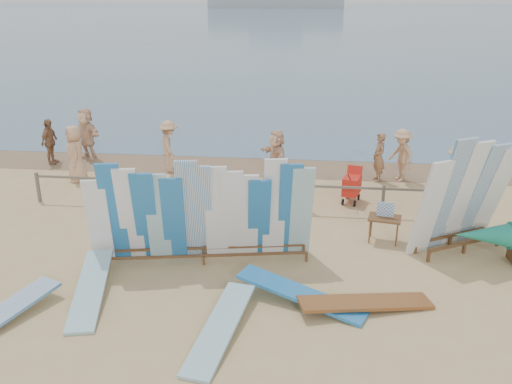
# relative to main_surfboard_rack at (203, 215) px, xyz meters

# --- Properties ---
(ground) EXTENTS (160.00, 160.00, 0.00)m
(ground) POSITION_rel_main_surfboard_rack_xyz_m (0.40, 0.16, -1.14)
(ground) COLOR tan
(ground) RESTS_ON ground
(ocean) EXTENTS (320.00, 240.00, 0.02)m
(ocean) POSITION_rel_main_surfboard_rack_xyz_m (0.40, 128.16, -1.14)
(ocean) COLOR #476680
(ocean) RESTS_ON ground
(wet_sand_strip) EXTENTS (40.00, 2.60, 0.01)m
(wet_sand_strip) POSITION_rel_main_surfboard_rack_xyz_m (0.40, 7.36, -1.14)
(wet_sand_strip) COLOR #806348
(wet_sand_strip) RESTS_ON ground
(fence) EXTENTS (12.08, 0.08, 0.90)m
(fence) POSITION_rel_main_surfboard_rack_xyz_m (0.40, 3.16, -0.51)
(fence) COLOR #6A5F50
(fence) RESTS_ON ground
(main_surfboard_rack) EXTENTS (5.07, 1.45, 2.55)m
(main_surfboard_rack) POSITION_rel_main_surfboard_rack_xyz_m (0.00, 0.00, 0.00)
(main_surfboard_rack) COLOR brown
(main_surfboard_rack) RESTS_ON ground
(side_surfboard_rack) EXTENTS (2.55, 1.90, 2.92)m
(side_surfboard_rack) POSITION_rel_main_surfboard_rack_xyz_m (5.98, 1.24, 0.17)
(side_surfboard_rack) COLOR brown
(side_surfboard_rack) RESTS_ON ground
(vendor_table) EXTENTS (0.88, 0.70, 1.05)m
(vendor_table) POSITION_rel_main_surfboard_rack_xyz_m (4.25, 1.50, -0.79)
(vendor_table) COLOR brown
(vendor_table) RESTS_ON ground
(flat_board_c) EXTENTS (2.75, 1.30, 0.29)m
(flat_board_c) POSITION_rel_main_surfboard_rack_xyz_m (3.57, -1.65, -1.14)
(flat_board_c) COLOR brown
(flat_board_c) RESTS_ON ground
(flat_board_d) EXTENTS (2.70, 1.52, 0.42)m
(flat_board_d) POSITION_rel_main_surfboard_rack_xyz_m (2.30, -1.59, -1.14)
(flat_board_d) COLOR #2470B7
(flat_board_d) RESTS_ON ground
(flat_board_a) EXTENTS (1.12, 2.75, 0.41)m
(flat_board_a) POSITION_rel_main_surfboard_rack_xyz_m (-2.00, -1.80, -1.14)
(flat_board_a) COLOR #7EB8CA
(flat_board_a) RESTS_ON ground
(flat_board_b) EXTENTS (1.00, 2.75, 0.30)m
(flat_board_b) POSITION_rel_main_surfboard_rack_xyz_m (0.86, -2.80, -1.14)
(flat_board_b) COLOR #7EB8CA
(flat_board_b) RESTS_ON ground
(beach_chair_left) EXTENTS (0.75, 0.76, 0.88)m
(beach_chair_left) POSITION_rel_main_surfboard_rack_xyz_m (1.15, 4.06, -0.88)
(beach_chair_left) COLOR red
(beach_chair_left) RESTS_ON ground
(beach_chair_right) EXTENTS (0.65, 0.67, 0.87)m
(beach_chair_right) POSITION_rel_main_surfboard_rack_xyz_m (2.04, 3.95, -0.89)
(beach_chair_right) COLOR red
(beach_chair_right) RESTS_ON ground
(stroller) EXTENTS (0.71, 0.87, 1.04)m
(stroller) POSITION_rel_main_surfboard_rack_xyz_m (3.60, 4.11, -0.72)
(stroller) COLOR red
(stroller) RESTS_ON ground
(beachgoer_0) EXTENTS (0.80, 1.01, 1.86)m
(beachgoer_0) POSITION_rel_main_surfboard_rack_xyz_m (-5.23, 5.10, -0.21)
(beachgoer_0) COLOR tan
(beachgoer_0) RESTS_ON ground
(beachgoer_7) EXTENTS (0.46, 0.66, 1.63)m
(beachgoer_7) POSITION_rel_main_surfboard_rack_xyz_m (4.56, 6.13, -0.33)
(beachgoer_7) COLOR #8C6042
(beachgoer_7) RESTS_ON ground
(beachgoer_extra_0) EXTENTS (0.56, 1.18, 1.78)m
(beachgoer_extra_0) POSITION_rel_main_surfboard_rack_xyz_m (6.60, 4.37, -0.25)
(beachgoer_extra_0) COLOR tan
(beachgoer_extra_0) RESTS_ON ground
(beachgoer_9) EXTENTS (0.93, 1.21, 1.73)m
(beachgoer_9) POSITION_rel_main_surfboard_rack_xyz_m (5.30, 6.27, -0.28)
(beachgoer_9) COLOR tan
(beachgoer_9) RESTS_ON ground
(beachgoer_extra_1) EXTENTS (0.47, 0.99, 1.64)m
(beachgoer_extra_1) POSITION_rel_main_surfboard_rack_xyz_m (-6.94, 6.77, -0.32)
(beachgoer_extra_1) COLOR #8C6042
(beachgoer_extra_1) RESTS_ON ground
(beachgoer_5) EXTENTS (1.19, 1.70, 1.76)m
(beachgoer_5) POSITION_rel_main_surfboard_rack_xyz_m (1.26, 5.63, -0.26)
(beachgoer_5) COLOR beige
(beachgoer_5) RESTS_ON ground
(beachgoer_3) EXTENTS (0.88, 1.24, 1.78)m
(beachgoer_3) POSITION_rel_main_surfboard_rack_xyz_m (-2.48, 6.42, -0.25)
(beachgoer_3) COLOR tan
(beachgoer_3) RESTS_ON ground
(beachgoer_11) EXTENTS (1.81, 1.37, 1.89)m
(beachgoer_11) POSITION_rel_main_surfboard_rack_xyz_m (-5.90, 7.56, -0.20)
(beachgoer_11) COLOR beige
(beachgoer_11) RESTS_ON ground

